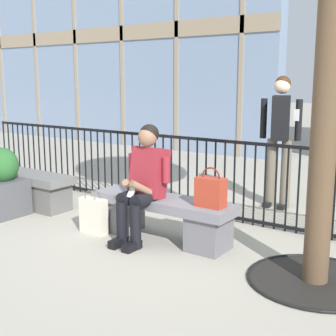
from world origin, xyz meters
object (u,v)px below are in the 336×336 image
(seated_person_with_phone, at_px, (144,179))
(planter, at_px, (3,184))
(handbag_on_bench, at_px, (211,192))
(stone_bench_far, at_px, (24,185))
(shopping_bag, at_px, (94,215))
(stone_bench, at_px, (163,214))
(bystander_at_railing, at_px, (280,132))

(seated_person_with_phone, height_order, planter, seated_person_with_phone)
(seated_person_with_phone, height_order, handbag_on_bench, seated_person_with_phone)
(handbag_on_bench, bearing_deg, stone_bench_far, 178.96)
(shopping_bag, height_order, planter, planter)
(handbag_on_bench, bearing_deg, shopping_bag, -168.51)
(handbag_on_bench, bearing_deg, stone_bench, 179.01)
(handbag_on_bench, relative_size, planter, 0.46)
(seated_person_with_phone, height_order, bystander_at_railing, bystander_at_railing)
(stone_bench, bearing_deg, handbag_on_bench, -0.99)
(seated_person_with_phone, xyz_separation_m, shopping_bag, (-0.59, -0.15, -0.45))
(shopping_bag, relative_size, bystander_at_railing, 0.29)
(seated_person_with_phone, height_order, shopping_bag, seated_person_with_phone)
(handbag_on_bench, distance_m, planter, 2.74)
(shopping_bag, distance_m, planter, 1.41)
(shopping_bag, bearing_deg, handbag_on_bench, 11.49)
(stone_bench, relative_size, stone_bench_far, 1.00)
(handbag_on_bench, height_order, planter, planter)
(stone_bench, height_order, seated_person_with_phone, seated_person_with_phone)
(handbag_on_bench, relative_size, bystander_at_railing, 0.23)
(handbag_on_bench, relative_size, shopping_bag, 0.80)
(stone_bench, distance_m, planter, 2.16)
(seated_person_with_phone, relative_size, planter, 1.43)
(shopping_bag, bearing_deg, seated_person_with_phone, 14.15)
(stone_bench, relative_size, seated_person_with_phone, 1.32)
(handbag_on_bench, height_order, shopping_bag, handbag_on_bench)
(bystander_at_railing, distance_m, planter, 3.55)
(stone_bench, bearing_deg, planter, -168.78)
(handbag_on_bench, distance_m, shopping_bag, 1.39)
(seated_person_with_phone, distance_m, handbag_on_bench, 0.74)
(bystander_at_railing, bearing_deg, planter, -138.26)
(seated_person_with_phone, distance_m, shopping_bag, 0.75)
(stone_bench, xyz_separation_m, stone_bench_far, (-2.33, 0.04, 0.00))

